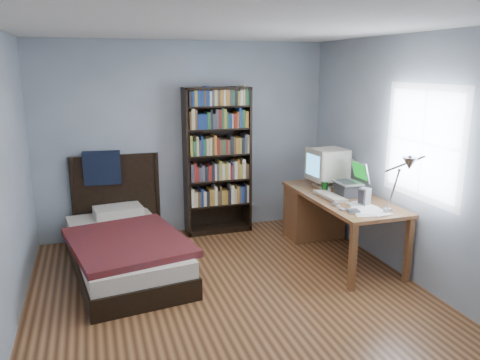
{
  "coord_description": "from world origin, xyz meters",
  "views": [
    {
      "loc": [
        -1.19,
        -3.89,
        2.17
      ],
      "look_at": [
        0.37,
        0.95,
        0.94
      ],
      "focal_mm": 35.0,
      "sensor_mm": 36.0,
      "label": 1
    }
  ],
  "objects": [
    {
      "name": "room",
      "position": [
        0.03,
        -0.0,
        1.25
      ],
      "size": [
        4.2,
        4.24,
        2.5
      ],
      "color": "#4C2B16",
      "rests_on": "ground"
    },
    {
      "name": "desk",
      "position": [
        1.5,
        1.16,
        0.42
      ],
      "size": [
        0.75,
        1.74,
        0.73
      ],
      "color": "brown",
      "rests_on": "floor"
    },
    {
      "name": "crt_monitor",
      "position": [
        1.56,
        1.13,
        1.0
      ],
      "size": [
        0.44,
        0.41,
        0.48
      ],
      "color": "beige",
      "rests_on": "desk"
    },
    {
      "name": "laptop",
      "position": [
        1.58,
        0.65,
        0.84
      ],
      "size": [
        0.32,
        0.33,
        0.4
      ],
      "color": "#2D2D30",
      "rests_on": "desk"
    },
    {
      "name": "desk_lamp",
      "position": [
        1.5,
        -0.44,
        1.28
      ],
      "size": [
        0.26,
        0.57,
        0.68
      ],
      "color": "#99999E",
      "rests_on": "desk"
    },
    {
      "name": "keyboard",
      "position": [
        1.35,
        0.65,
        0.75
      ],
      "size": [
        0.21,
        0.48,
        0.05
      ],
      "primitive_type": "cube",
      "rotation": [
        0.0,
        0.07,
        0.05
      ],
      "color": "#BAAF9B",
      "rests_on": "desk"
    },
    {
      "name": "speaker",
      "position": [
        1.56,
        0.28,
        0.82
      ],
      "size": [
        0.12,
        0.12,
        0.18
      ],
      "primitive_type": "cube",
      "rotation": [
        0.0,
        0.0,
        0.31
      ],
      "color": "gray",
      "rests_on": "desk"
    },
    {
      "name": "soda_can",
      "position": [
        1.4,
        0.87,
        0.79
      ],
      "size": [
        0.07,
        0.07,
        0.13
      ],
      "primitive_type": "cylinder",
      "color": "#073710",
      "rests_on": "desk"
    },
    {
      "name": "mouse",
      "position": [
        1.46,
        0.91,
        0.75
      ],
      "size": [
        0.07,
        0.12,
        0.04
      ],
      "primitive_type": "ellipsoid",
      "color": "silver",
      "rests_on": "desk"
    },
    {
      "name": "phone_silver",
      "position": [
        1.25,
        0.34,
        0.74
      ],
      "size": [
        0.06,
        0.11,
        0.02
      ],
      "primitive_type": "cube",
      "rotation": [
        0.0,
        0.0,
        0.11
      ],
      "color": "silver",
      "rests_on": "desk"
    },
    {
      "name": "phone_grey",
      "position": [
        1.23,
        0.18,
        0.74
      ],
      "size": [
        0.04,
        0.09,
        0.02
      ],
      "primitive_type": "cube",
      "rotation": [
        0.0,
        0.0,
        0.03
      ],
      "color": "gray",
      "rests_on": "desk"
    },
    {
      "name": "external_drive",
      "position": [
        1.3,
        0.08,
        0.74
      ],
      "size": [
        0.13,
        0.13,
        0.02
      ],
      "primitive_type": "cube",
      "rotation": [
        0.0,
        0.0,
        -0.18
      ],
      "color": "gray",
      "rests_on": "desk"
    },
    {
      "name": "bookshelf",
      "position": [
        0.38,
        1.94,
        0.97
      ],
      "size": [
        0.87,
        0.3,
        1.92
      ],
      "color": "black",
      "rests_on": "floor"
    },
    {
      "name": "bed",
      "position": [
        -0.93,
        1.13,
        0.25
      ],
      "size": [
        1.35,
        2.19,
        1.16
      ],
      "color": "black",
      "rests_on": "floor"
    }
  ]
}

